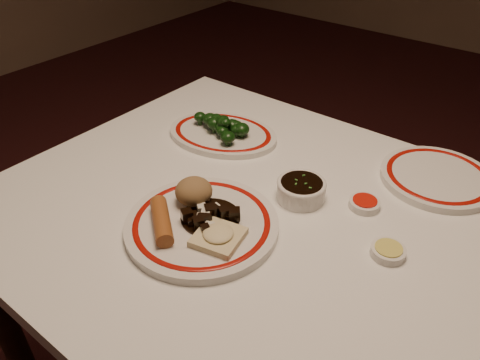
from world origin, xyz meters
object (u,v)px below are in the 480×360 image
object	(u,v)px
stirfry_heap	(210,215)
soy_bowl	(301,190)
main_plate	(202,225)
broccoli_plate	(223,134)
dining_table	(277,253)
broccoli_pile	(223,125)
spring_roll	(162,221)
fried_wonton	(218,236)
rice_mound	(194,191)

from	to	relation	value
stirfry_heap	soy_bowl	distance (m)	0.21
main_plate	broccoli_plate	bearing A→B (deg)	123.39
dining_table	broccoli_pile	distance (m)	0.37
stirfry_heap	main_plate	bearing A→B (deg)	-120.31
spring_roll	broccoli_plate	size ratio (longest dim) A/B	0.37
stirfry_heap	dining_table	bearing A→B (deg)	46.84
broccoli_plate	soy_bowl	distance (m)	0.31
fried_wonton	broccoli_plate	xyz separation A→B (m)	(-0.26, 0.32, -0.02)
main_plate	soy_bowl	bearing A→B (deg)	63.96
fried_wonton	broccoli_pile	world-z (taller)	broccoli_pile
broccoli_plate	broccoli_pile	bearing A→B (deg)	-33.50
rice_mound	broccoli_pile	xyz separation A→B (m)	(-0.14, 0.26, -0.01)
dining_table	rice_mound	world-z (taller)	rice_mound
spring_roll	broccoli_plate	xyz separation A→B (m)	(-0.15, 0.36, -0.03)
fried_wonton	rice_mound	bearing A→B (deg)	153.31
spring_roll	fried_wonton	xyz separation A→B (m)	(0.11, 0.04, -0.01)
main_plate	stirfry_heap	xyz separation A→B (m)	(0.01, 0.01, 0.02)
spring_roll	broccoli_pile	distance (m)	0.38
soy_bowl	fried_wonton	bearing A→B (deg)	-100.19
rice_mound	fried_wonton	bearing A→B (deg)	-26.69
spring_roll	broccoli_pile	size ratio (longest dim) A/B	0.75
main_plate	soy_bowl	world-z (taller)	soy_bowl
spring_roll	stirfry_heap	size ratio (longest dim) A/B	1.03
dining_table	soy_bowl	world-z (taller)	soy_bowl
main_plate	rice_mound	distance (m)	0.07
stirfry_heap	broccoli_pile	world-z (taller)	broccoli_pile
broccoli_plate	soy_bowl	size ratio (longest dim) A/B	3.22
soy_bowl	rice_mound	bearing A→B (deg)	-132.49
dining_table	broccoli_pile	size ratio (longest dim) A/B	7.44
fried_wonton	stirfry_heap	distance (m)	0.06
stirfry_heap	soy_bowl	size ratio (longest dim) A/B	1.15
rice_mound	broccoli_plate	world-z (taller)	rice_mound
broccoli_pile	dining_table	bearing A→B (deg)	-31.37
stirfry_heap	broccoli_pile	bearing A→B (deg)	125.32
main_plate	spring_roll	world-z (taller)	spring_roll
dining_table	stirfry_heap	distance (m)	0.18
main_plate	spring_roll	distance (m)	0.08
dining_table	main_plate	world-z (taller)	main_plate
dining_table	fried_wonton	distance (m)	0.19
broccoli_pile	broccoli_plate	bearing A→B (deg)	146.50
rice_mound	stirfry_heap	bearing A→B (deg)	-20.40
stirfry_heap	broccoli_plate	xyz separation A→B (m)	(-0.21, 0.29, -0.02)
spring_roll	fried_wonton	size ratio (longest dim) A/B	1.21
rice_mound	spring_roll	size ratio (longest dim) A/B	0.63
main_plate	spring_roll	bearing A→B (deg)	-129.25
dining_table	soy_bowl	distance (m)	0.14
stirfry_heap	broccoli_pile	distance (m)	0.34
spring_roll	soy_bowl	xyz separation A→B (m)	(0.15, 0.26, -0.01)
rice_mound	soy_bowl	xyz separation A→B (m)	(0.15, 0.17, -0.02)
fried_wonton	broccoli_plate	bearing A→B (deg)	128.80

